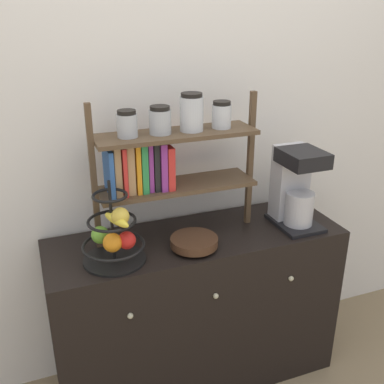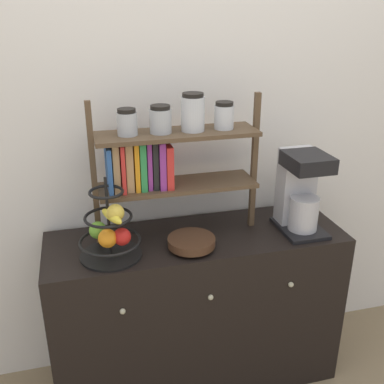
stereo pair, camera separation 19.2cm
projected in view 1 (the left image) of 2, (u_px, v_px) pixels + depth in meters
The scene contains 6 objects.
wall_back at pixel (176, 113), 2.05m from camera, with size 7.00×0.05×2.60m, color silver.
sideboard at pixel (196, 309), 2.17m from camera, with size 1.34×0.45×0.79m.
coffee_maker at pixel (295, 186), 2.07m from camera, with size 0.19×0.25×0.37m.
fruit_stand at pixel (114, 236), 1.77m from camera, with size 0.25×0.25×0.35m.
wooden_bowl at pixel (194, 242), 1.90m from camera, with size 0.20×0.20×0.05m.
shelf_hutch at pixel (162, 153), 1.86m from camera, with size 0.73×0.20×0.63m.
Camera 1 is at (-0.66, -1.44, 1.75)m, focal length 42.00 mm.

